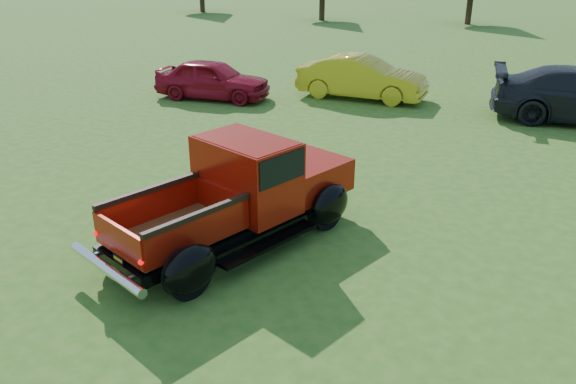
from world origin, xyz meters
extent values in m
plane|color=#2D5418|center=(0.00, 0.00, 0.00)|extent=(120.00, 120.00, 0.00)
cylinder|color=#332114|center=(-12.00, 29.00, 0.83)|extent=(0.36, 0.36, 1.66)
cylinder|color=#332114|center=(-3.00, 31.00, 0.90)|extent=(0.36, 0.36, 1.80)
cylinder|color=black|center=(-2.74, -0.82, 0.35)|extent=(0.42, 0.74, 0.71)
cylinder|color=black|center=(-1.31, -1.29, 0.35)|extent=(0.42, 0.74, 0.71)
cylinder|color=black|center=(-1.86, 1.88, 0.35)|extent=(0.42, 0.74, 0.71)
cylinder|color=black|center=(-0.42, 1.40, 0.35)|extent=(0.42, 0.74, 0.71)
cube|color=black|center=(-1.57, 0.34, 0.40)|extent=(2.48, 4.35, 0.18)
cube|color=maroon|center=(-1.11, 1.72, 0.76)|extent=(1.85, 1.73, 0.55)
cube|color=silver|center=(-0.90, 2.37, 0.75)|extent=(1.36, 0.49, 0.44)
cube|color=maroon|center=(-1.47, 0.63, 1.06)|extent=(1.82, 1.46, 1.15)
cube|color=black|center=(-1.47, 0.63, 1.37)|extent=(1.82, 1.39, 0.44)
cube|color=maroon|center=(-1.47, 0.63, 1.61)|extent=(1.72, 1.36, 0.07)
cube|color=brown|center=(-1.92, -0.72, 0.55)|extent=(1.69, 2.06, 0.04)
cube|color=maroon|center=(-2.49, -0.53, 0.78)|extent=(0.60, 1.70, 0.46)
cube|color=maroon|center=(-1.35, -0.90, 0.78)|extent=(0.60, 1.70, 0.46)
cube|color=maroon|center=(-1.64, 0.13, 0.78)|extent=(1.15, 0.42, 0.46)
cube|color=maroon|center=(-2.20, -1.56, 0.78)|extent=(1.15, 0.43, 0.46)
cube|color=black|center=(-2.49, -0.53, 1.05)|extent=(0.63, 1.71, 0.08)
cube|color=black|center=(-1.35, -0.90, 1.05)|extent=(0.63, 1.71, 0.08)
ellipsoid|color=black|center=(-2.83, -0.79, 0.46)|extent=(0.68, 1.02, 0.78)
ellipsoid|color=black|center=(-1.23, -1.32, 0.46)|extent=(0.68, 1.02, 0.78)
ellipsoid|color=black|center=(-1.94, 1.90, 0.46)|extent=(0.68, 1.02, 0.78)
ellipsoid|color=black|center=(-0.34, 1.38, 0.46)|extent=(0.68, 1.02, 0.78)
cube|color=black|center=(-2.38, 0.56, 0.29)|extent=(0.85, 1.86, 0.05)
cube|color=black|center=(-0.78, 0.03, 0.29)|extent=(0.85, 1.86, 0.05)
cylinder|color=silver|center=(-2.27, -1.77, 0.44)|extent=(1.69, 0.68, 0.14)
cube|color=black|center=(-2.21, -1.59, 0.49)|extent=(0.26, 0.10, 0.13)
cube|color=gold|center=(-2.21, -1.60, 0.49)|extent=(0.20, 0.08, 0.09)
sphere|color=#CC0505|center=(-2.74, -1.41, 0.69)|extent=(0.08, 0.08, 0.08)
sphere|color=#CC0505|center=(-1.67, -1.76, 0.69)|extent=(0.08, 0.08, 0.08)
imported|color=maroon|center=(-6.99, 8.14, 0.61)|extent=(3.74, 1.93, 1.22)
imported|color=gold|center=(-2.81, 10.18, 0.65)|extent=(4.01, 1.54, 1.30)
camera|label=1|loc=(2.69, -6.49, 4.34)|focal=35.00mm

